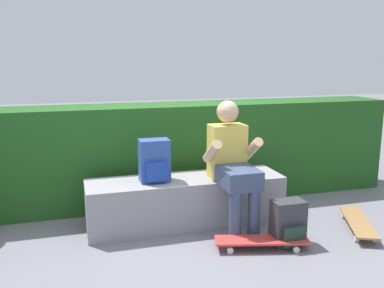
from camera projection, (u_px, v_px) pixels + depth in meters
ground_plane at (193, 233)px, 3.94m from camera, size 24.00×24.00×0.00m
bench_main at (186, 201)px, 4.13m from camera, size 1.91×0.51×0.46m
person_skater at (232, 161)px, 3.94m from camera, size 0.49×0.62×1.21m
skateboard_near_person at (262, 241)px, 3.61m from camera, size 0.82×0.39×0.09m
skateboard_beside_bench at (358, 222)px, 4.01m from camera, size 0.51×0.81×0.09m
backpack_on_bench at (155, 161)px, 3.95m from camera, size 0.28×0.23×0.40m
backpack_on_ground at (288, 224)px, 3.67m from camera, size 0.28×0.23×0.40m
hedge_row at (134, 155)px, 4.66m from camera, size 6.03×0.59×1.10m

